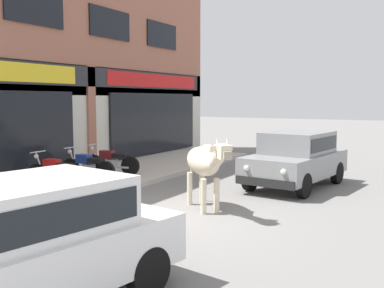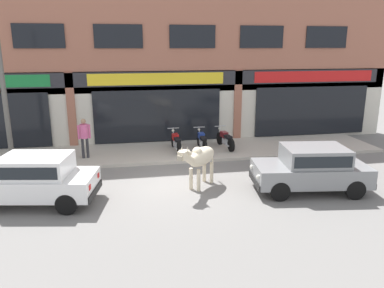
{
  "view_description": "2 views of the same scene",
  "coord_description": "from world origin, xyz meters",
  "px_view_note": "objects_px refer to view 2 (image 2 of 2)",
  "views": [
    {
      "loc": [
        -7.44,
        -4.66,
        2.33
      ],
      "look_at": [
        2.72,
        1.0,
        1.16
      ],
      "focal_mm": 42.0,
      "sensor_mm": 36.0,
      "label": 1
    },
    {
      "loc": [
        -1.56,
        -11.67,
        4.51
      ],
      "look_at": [
        0.79,
        1.0,
        1.11
      ],
      "focal_mm": 35.0,
      "sensor_mm": 36.0,
      "label": 2
    }
  ],
  "objects_px": {
    "car_1": "(312,167)",
    "motorcycle_1": "(202,141)",
    "pedestrian": "(84,134)",
    "utility_pole": "(5,99)",
    "motorcycle_0": "(176,142)",
    "motorcycle_2": "(225,139)",
    "car_0": "(35,177)",
    "cow": "(200,158)"
  },
  "relations": [
    {
      "from": "motorcycle_0",
      "to": "utility_pole",
      "type": "distance_m",
      "value": 6.74
    },
    {
      "from": "motorcycle_1",
      "to": "utility_pole",
      "type": "xyz_separation_m",
      "value": [
        -7.4,
        -1.19,
        2.16
      ]
    },
    {
      "from": "motorcycle_2",
      "to": "pedestrian",
      "type": "xyz_separation_m",
      "value": [
        -5.92,
        -0.45,
        0.6
      ]
    },
    {
      "from": "cow",
      "to": "car_1",
      "type": "height_order",
      "value": "cow"
    },
    {
      "from": "motorcycle_1",
      "to": "motorcycle_2",
      "type": "xyz_separation_m",
      "value": [
        1.06,
        0.06,
        0.0
      ]
    },
    {
      "from": "motorcycle_2",
      "to": "cow",
      "type": "bearing_deg",
      "value": -115.74
    },
    {
      "from": "motorcycle_1",
      "to": "car_0",
      "type": "bearing_deg",
      "value": -142.73
    },
    {
      "from": "motorcycle_2",
      "to": "car_1",
      "type": "bearing_deg",
      "value": -74.56
    },
    {
      "from": "pedestrian",
      "to": "utility_pole",
      "type": "bearing_deg",
      "value": -162.43
    },
    {
      "from": "motorcycle_0",
      "to": "motorcycle_2",
      "type": "relative_size",
      "value": 1.0
    },
    {
      "from": "car_0",
      "to": "motorcycle_1",
      "type": "height_order",
      "value": "car_0"
    },
    {
      "from": "car_0",
      "to": "motorcycle_0",
      "type": "relative_size",
      "value": 2.09
    },
    {
      "from": "car_1",
      "to": "pedestrian",
      "type": "bearing_deg",
      "value": 147.63
    },
    {
      "from": "car_0",
      "to": "pedestrian",
      "type": "distance_m",
      "value": 4.25
    },
    {
      "from": "cow",
      "to": "motorcycle_2",
      "type": "xyz_separation_m",
      "value": [
        1.98,
        4.12,
        -0.49
      ]
    },
    {
      "from": "car_1",
      "to": "pedestrian",
      "type": "height_order",
      "value": "pedestrian"
    },
    {
      "from": "motorcycle_0",
      "to": "utility_pole",
      "type": "bearing_deg",
      "value": -169.2
    },
    {
      "from": "car_1",
      "to": "utility_pole",
      "type": "relative_size",
      "value": 0.74
    },
    {
      "from": "car_1",
      "to": "motorcycle_2",
      "type": "relative_size",
      "value": 2.08
    },
    {
      "from": "pedestrian",
      "to": "utility_pole",
      "type": "height_order",
      "value": "utility_pole"
    },
    {
      "from": "motorcycle_1",
      "to": "utility_pole",
      "type": "distance_m",
      "value": 7.8
    },
    {
      "from": "car_0",
      "to": "utility_pole",
      "type": "distance_m",
      "value": 4.08
    },
    {
      "from": "pedestrian",
      "to": "motorcycle_1",
      "type": "bearing_deg",
      "value": 4.55
    },
    {
      "from": "car_1",
      "to": "motorcycle_2",
      "type": "height_order",
      "value": "car_1"
    },
    {
      "from": "motorcycle_0",
      "to": "utility_pole",
      "type": "relative_size",
      "value": 0.36
    },
    {
      "from": "car_1",
      "to": "motorcycle_1",
      "type": "distance_m",
      "value": 5.61
    },
    {
      "from": "car_1",
      "to": "utility_pole",
      "type": "xyz_separation_m",
      "value": [
        -9.87,
        3.84,
        1.86
      ]
    },
    {
      "from": "utility_pole",
      "to": "car_1",
      "type": "bearing_deg",
      "value": -21.28
    },
    {
      "from": "motorcycle_0",
      "to": "motorcycle_2",
      "type": "xyz_separation_m",
      "value": [
        2.19,
        0.06,
        0.0
      ]
    },
    {
      "from": "cow",
      "to": "pedestrian",
      "type": "xyz_separation_m",
      "value": [
        -3.94,
        3.67,
        0.11
      ]
    },
    {
      "from": "motorcycle_0",
      "to": "motorcycle_1",
      "type": "xyz_separation_m",
      "value": [
        1.13,
        -0.01,
        0.0
      ]
    },
    {
      "from": "car_0",
      "to": "motorcycle_2",
      "type": "height_order",
      "value": "car_0"
    },
    {
      "from": "cow",
      "to": "motorcycle_2",
      "type": "distance_m",
      "value": 4.6
    },
    {
      "from": "car_0",
      "to": "utility_pole",
      "type": "relative_size",
      "value": 0.74
    },
    {
      "from": "motorcycle_2",
      "to": "car_0",
      "type": "bearing_deg",
      "value": -146.83
    },
    {
      "from": "motorcycle_1",
      "to": "pedestrian",
      "type": "height_order",
      "value": "pedestrian"
    },
    {
      "from": "motorcycle_0",
      "to": "motorcycle_1",
      "type": "distance_m",
      "value": 1.13
    },
    {
      "from": "motorcycle_2",
      "to": "motorcycle_0",
      "type": "bearing_deg",
      "value": -178.54
    },
    {
      "from": "car_0",
      "to": "pedestrian",
      "type": "relative_size",
      "value": 2.37
    },
    {
      "from": "motorcycle_0",
      "to": "utility_pole",
      "type": "height_order",
      "value": "utility_pole"
    },
    {
      "from": "motorcycle_0",
      "to": "motorcycle_1",
      "type": "height_order",
      "value": "same"
    },
    {
      "from": "cow",
      "to": "motorcycle_0",
      "type": "bearing_deg",
      "value": 92.95
    }
  ]
}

